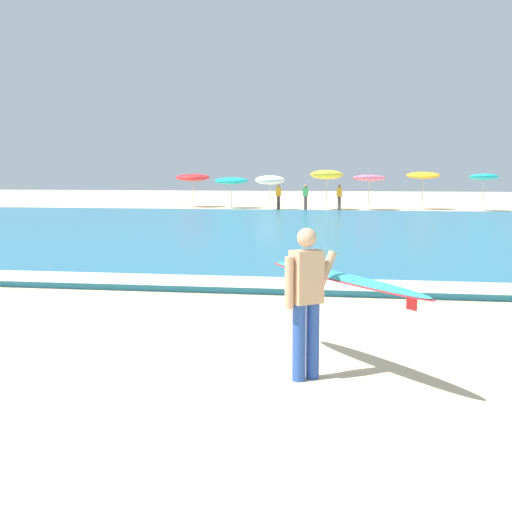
% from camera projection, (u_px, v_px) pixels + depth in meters
% --- Properties ---
extents(ground_plane, '(160.00, 160.00, 0.00)m').
position_uv_depth(ground_plane, '(22.00, 385.00, 7.82)').
color(ground_plane, beige).
extents(sea, '(120.00, 28.00, 0.14)m').
position_uv_depth(sea, '(276.00, 231.00, 27.55)').
color(sea, teal).
rests_on(sea, ground).
extents(surf_foam, '(120.00, 1.42, 0.01)m').
position_uv_depth(surf_foam, '(185.00, 280.00, 14.42)').
color(surf_foam, white).
rests_on(surf_foam, sea).
extents(surfer_with_board, '(2.16, 2.47, 1.73)m').
position_uv_depth(surfer_with_board, '(326.00, 287.00, 8.04)').
color(surfer_with_board, '#284CA3').
rests_on(surfer_with_board, ground).
extents(beach_umbrella_0, '(2.28, 2.30, 2.26)m').
position_uv_depth(beach_umbrella_0, '(193.00, 177.00, 47.11)').
color(beach_umbrella_0, beige).
rests_on(beach_umbrella_0, ground).
extents(beach_umbrella_1, '(2.18, 2.20, 2.04)m').
position_uv_depth(beach_umbrella_1, '(231.00, 181.00, 45.57)').
color(beach_umbrella_1, beige).
rests_on(beach_umbrella_1, ground).
extents(beach_umbrella_2, '(1.84, 1.85, 2.15)m').
position_uv_depth(beach_umbrella_2, '(270.00, 180.00, 43.46)').
color(beach_umbrella_2, beige).
rests_on(beach_umbrella_2, ground).
extents(beach_umbrella_3, '(2.03, 2.07, 2.53)m').
position_uv_depth(beach_umbrella_3, '(327.00, 175.00, 43.66)').
color(beach_umbrella_3, beige).
rests_on(beach_umbrella_3, ground).
extents(beach_umbrella_4, '(2.00, 2.02, 2.24)m').
position_uv_depth(beach_umbrella_4, '(369.00, 178.00, 43.32)').
color(beach_umbrella_4, beige).
rests_on(beach_umbrella_4, ground).
extents(beach_umbrella_5, '(2.09, 2.11, 2.44)m').
position_uv_depth(beach_umbrella_5, '(423.00, 175.00, 43.88)').
color(beach_umbrella_5, beige).
rests_on(beach_umbrella_5, ground).
extents(beach_umbrella_6, '(1.73, 1.75, 2.30)m').
position_uv_depth(beach_umbrella_6, '(484.00, 177.00, 41.99)').
color(beach_umbrella_6, beige).
rests_on(beach_umbrella_6, ground).
extents(beachgoer_near_row_left, '(0.32, 0.20, 1.58)m').
position_uv_depth(beachgoer_near_row_left, '(306.00, 196.00, 43.72)').
color(beachgoer_near_row_left, '#383842').
rests_on(beachgoer_near_row_left, ground).
extents(beachgoer_near_row_mid, '(0.32, 0.20, 1.58)m').
position_uv_depth(beachgoer_near_row_mid, '(278.00, 196.00, 44.23)').
color(beachgoer_near_row_mid, '#383842').
rests_on(beachgoer_near_row_mid, ground).
extents(beachgoer_near_row_right, '(0.32, 0.20, 1.58)m').
position_uv_depth(beachgoer_near_row_right, '(339.00, 197.00, 43.32)').
color(beachgoer_near_row_right, '#383842').
rests_on(beachgoer_near_row_right, ground).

